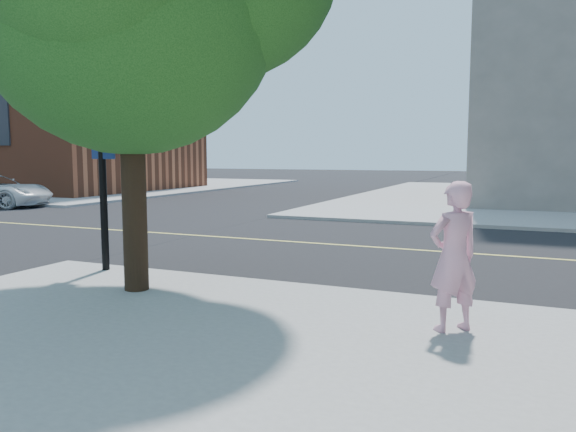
% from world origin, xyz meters
% --- Properties ---
extents(ground, '(140.00, 140.00, 0.00)m').
position_xyz_m(ground, '(0.00, 0.00, 0.00)').
color(ground, black).
rests_on(ground, ground).
extents(road_ew, '(140.00, 9.00, 0.01)m').
position_xyz_m(road_ew, '(0.00, 4.50, 0.01)').
color(road_ew, black).
rests_on(road_ew, ground).
extents(sidewalk_nw, '(26.00, 25.00, 0.12)m').
position_xyz_m(sidewalk_nw, '(-23.00, 21.50, 0.06)').
color(sidewalk_nw, '#959595').
rests_on(sidewalk_nw, ground).
extents(church, '(15.20, 12.00, 14.40)m').
position_xyz_m(church, '(-20.00, 18.00, 7.18)').
color(church, brown).
rests_on(church, sidewalk_nw).
extents(man_on_phone, '(0.75, 0.74, 1.74)m').
position_xyz_m(man_on_phone, '(6.37, -1.54, 0.99)').
color(man_on_phone, '#D896B1').
rests_on(man_on_phone, sidewalk_se).
extents(signal_pole, '(3.99, 0.45, 4.51)m').
position_xyz_m(signal_pole, '(-1.92, -0.40, 3.80)').
color(signal_pole, black).
rests_on(signal_pole, sidewalk_se).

